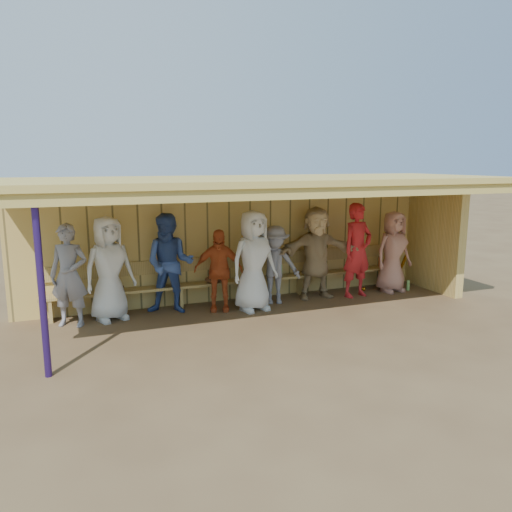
{
  "coord_description": "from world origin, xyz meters",
  "views": [
    {
      "loc": [
        -3.28,
        -8.1,
        2.78
      ],
      "look_at": [
        0.0,
        0.35,
        1.05
      ],
      "focal_mm": 35.0,
      "sensor_mm": 36.0,
      "label": 1
    }
  ],
  "objects_px": {
    "player_c": "(170,264)",
    "player_extra": "(254,261)",
    "player_b": "(109,269)",
    "bench": "(242,275)",
    "player_f": "(316,253)",
    "player_e": "(275,265)",
    "player_h": "(393,252)",
    "player_d": "(218,270)",
    "player_a": "(69,275)",
    "player_g": "(357,250)"
  },
  "relations": [
    {
      "from": "player_f",
      "to": "player_b",
      "type": "bearing_deg",
      "value": -174.52
    },
    {
      "from": "player_a",
      "to": "player_extra",
      "type": "xyz_separation_m",
      "value": [
        3.24,
        -0.26,
        0.07
      ]
    },
    {
      "from": "player_extra",
      "to": "bench",
      "type": "xyz_separation_m",
      "value": [
        0.02,
        0.7,
        -0.42
      ]
    },
    {
      "from": "player_g",
      "to": "player_c",
      "type": "bearing_deg",
      "value": 166.2
    },
    {
      "from": "player_d",
      "to": "player_b",
      "type": "bearing_deg",
      "value": -167.28
    },
    {
      "from": "player_d",
      "to": "bench",
      "type": "relative_size",
      "value": 0.2
    },
    {
      "from": "player_b",
      "to": "player_e",
      "type": "height_order",
      "value": "player_b"
    },
    {
      "from": "player_g",
      "to": "player_extra",
      "type": "distance_m",
      "value": 2.34
    },
    {
      "from": "player_c",
      "to": "player_f",
      "type": "height_order",
      "value": "player_f"
    },
    {
      "from": "player_f",
      "to": "bench",
      "type": "xyz_separation_m",
      "value": [
        -1.48,
        0.35,
        -0.41
      ]
    },
    {
      "from": "player_extra",
      "to": "player_c",
      "type": "bearing_deg",
      "value": 154.68
    },
    {
      "from": "player_c",
      "to": "player_extra",
      "type": "relative_size",
      "value": 0.98
    },
    {
      "from": "player_b",
      "to": "player_e",
      "type": "bearing_deg",
      "value": -21.46
    },
    {
      "from": "player_d",
      "to": "player_g",
      "type": "relative_size",
      "value": 0.8
    },
    {
      "from": "player_c",
      "to": "player_g",
      "type": "height_order",
      "value": "player_g"
    },
    {
      "from": "player_c",
      "to": "player_extra",
      "type": "height_order",
      "value": "player_extra"
    },
    {
      "from": "player_extra",
      "to": "player_e",
      "type": "bearing_deg",
      "value": 16.42
    },
    {
      "from": "player_a",
      "to": "player_f",
      "type": "xyz_separation_m",
      "value": [
        4.74,
        0.09,
        0.06
      ]
    },
    {
      "from": "player_b",
      "to": "player_h",
      "type": "height_order",
      "value": "player_b"
    },
    {
      "from": "player_b",
      "to": "player_h",
      "type": "xyz_separation_m",
      "value": [
        5.85,
        -0.15,
        -0.06
      ]
    },
    {
      "from": "player_e",
      "to": "bench",
      "type": "distance_m",
      "value": 0.72
    },
    {
      "from": "player_f",
      "to": "player_h",
      "type": "height_order",
      "value": "player_f"
    },
    {
      "from": "player_c",
      "to": "player_extra",
      "type": "distance_m",
      "value": 1.55
    },
    {
      "from": "player_f",
      "to": "player_extra",
      "type": "xyz_separation_m",
      "value": [
        -1.51,
        -0.35,
        0.01
      ]
    },
    {
      "from": "player_b",
      "to": "player_f",
      "type": "relative_size",
      "value": 0.98
    },
    {
      "from": "player_a",
      "to": "player_h",
      "type": "distance_m",
      "value": 6.52
    },
    {
      "from": "player_b",
      "to": "player_c",
      "type": "bearing_deg",
      "value": -18.31
    },
    {
      "from": "player_h",
      "to": "player_d",
      "type": "bearing_deg",
      "value": 175.52
    },
    {
      "from": "player_a",
      "to": "player_e",
      "type": "distance_m",
      "value": 3.79
    },
    {
      "from": "player_b",
      "to": "player_e",
      "type": "relative_size",
      "value": 1.2
    },
    {
      "from": "player_extra",
      "to": "player_g",
      "type": "bearing_deg",
      "value": -7.23
    },
    {
      "from": "player_e",
      "to": "bench",
      "type": "relative_size",
      "value": 0.2
    },
    {
      "from": "bench",
      "to": "player_c",
      "type": "bearing_deg",
      "value": -168.62
    },
    {
      "from": "player_g",
      "to": "player_b",
      "type": "bearing_deg",
      "value": 167.4
    },
    {
      "from": "player_a",
      "to": "player_extra",
      "type": "height_order",
      "value": "player_extra"
    },
    {
      "from": "player_a",
      "to": "player_extra",
      "type": "bearing_deg",
      "value": 18.93
    },
    {
      "from": "player_b",
      "to": "player_c",
      "type": "relative_size",
      "value": 1.0
    },
    {
      "from": "player_c",
      "to": "player_d",
      "type": "bearing_deg",
      "value": 9.68
    },
    {
      "from": "player_b",
      "to": "player_d",
      "type": "bearing_deg",
      "value": -24.63
    },
    {
      "from": "player_b",
      "to": "player_g",
      "type": "distance_m",
      "value": 4.92
    },
    {
      "from": "player_a",
      "to": "player_e",
      "type": "height_order",
      "value": "player_a"
    },
    {
      "from": "bench",
      "to": "player_extra",
      "type": "bearing_deg",
      "value": -91.79
    },
    {
      "from": "player_b",
      "to": "player_f",
      "type": "bearing_deg",
      "value": -20.14
    },
    {
      "from": "player_f",
      "to": "player_g",
      "type": "xyz_separation_m",
      "value": [
        0.84,
        -0.21,
        0.03
      ]
    },
    {
      "from": "player_h",
      "to": "player_extra",
      "type": "distance_m",
      "value": 3.29
    },
    {
      "from": "player_d",
      "to": "player_f",
      "type": "bearing_deg",
      "value": 21.32
    },
    {
      "from": "player_a",
      "to": "player_d",
      "type": "distance_m",
      "value": 2.61
    },
    {
      "from": "player_e",
      "to": "player_extra",
      "type": "xyz_separation_m",
      "value": [
        -0.55,
        -0.28,
        0.17
      ]
    },
    {
      "from": "player_c",
      "to": "bench",
      "type": "bearing_deg",
      "value": 33.35
    },
    {
      "from": "player_g",
      "to": "player_extra",
      "type": "height_order",
      "value": "player_g"
    }
  ]
}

